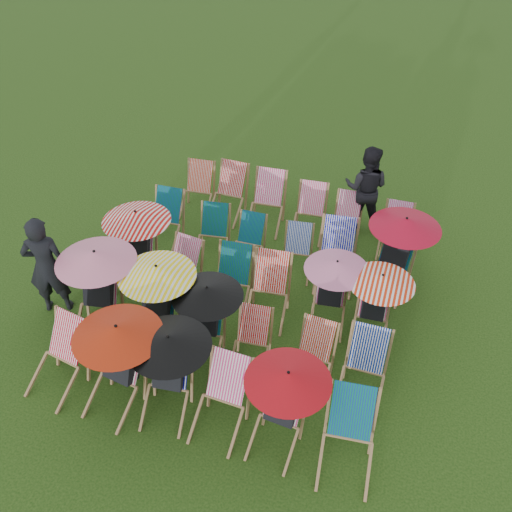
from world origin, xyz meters
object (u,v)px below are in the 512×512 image
(person_left, at_px, (46,266))
(deckchair_29, at_px, (396,232))
(deckchair_0, at_px, (56,359))
(deckchair_5, at_px, (348,440))
(person_rear, at_px, (366,188))

(person_left, bearing_deg, deckchair_29, -171.93)
(deckchair_29, bearing_deg, person_left, -148.28)
(deckchair_0, bearing_deg, person_left, 136.10)
(deckchair_0, height_order, deckchair_5, deckchair_5)
(deckchair_29, relative_size, person_rear, 0.50)
(deckchair_0, bearing_deg, deckchair_29, 58.40)
(deckchair_0, xyz_separation_m, deckchair_5, (4.11, 0.02, 0.01))
(deckchair_29, distance_m, person_rear, 1.01)
(deckchair_29, bearing_deg, deckchair_5, -90.85)
(deckchair_0, xyz_separation_m, deckchair_29, (4.10, 4.54, -0.08))
(deckchair_5, distance_m, deckchair_29, 4.53)
(deckchair_5, height_order, person_left, person_left)
(deckchair_5, height_order, deckchair_29, deckchair_5)
(deckchair_29, height_order, person_left, person_left)
(deckchair_29, height_order, person_rear, person_rear)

